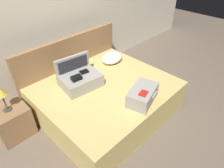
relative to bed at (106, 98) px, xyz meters
name	(u,v)px	position (x,y,z in m)	size (l,w,h in m)	color
ground_plane	(125,123)	(0.00, -0.40, -0.24)	(12.00, 12.00, 0.00)	#6B5B4C
back_wall	(51,12)	(0.00, 1.25, 1.06)	(8.00, 0.10, 2.60)	beige
bed	(106,98)	(0.00, 0.00, 0.00)	(1.89, 1.64, 0.49)	tan
headboard	(71,65)	(0.00, 0.86, 0.25)	(1.93, 0.08, 1.00)	olive
hard_case_large	(80,78)	(-0.25, 0.29, 0.36)	(0.60, 0.51, 0.40)	gray
hard_case_medium	(143,95)	(0.10, -0.58, 0.35)	(0.53, 0.40, 0.20)	gray
pillow_near_headboard	(112,58)	(0.58, 0.45, 0.32)	(0.43, 0.32, 0.15)	white
nightstand	(13,122)	(-1.23, 0.57, -0.02)	(0.44, 0.40, 0.45)	olive
table_lamp	(1,93)	(-1.23, 0.57, 0.49)	(0.15, 0.15, 0.36)	#3F3833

